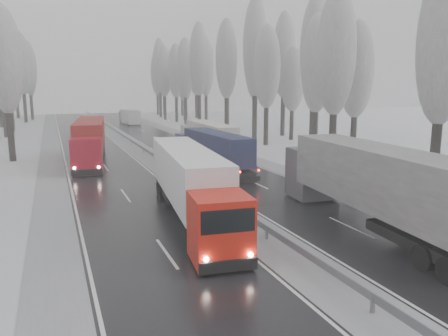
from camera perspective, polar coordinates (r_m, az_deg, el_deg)
carriageway_right at (r=40.75m, az=0.63°, el=-0.38°), size 7.50×200.00×0.03m
carriageway_left at (r=38.12m, az=-14.15°, el=-1.47°), size 7.50×200.00×0.03m
median_slush at (r=39.10m, az=-6.51°, el=-0.91°), size 3.00×200.00×0.04m
shoulder_right at (r=42.83m, az=6.78°, el=0.09°), size 2.40×200.00×0.04m
shoulder_left at (r=37.83m, az=-21.60°, el=-1.97°), size 2.40×200.00×0.04m
median_guardrail at (r=38.98m, az=-6.52°, el=-0.08°), size 0.12×200.00×0.76m
tree_16 at (r=33.84m, az=26.88°, el=14.43°), size 3.60×3.60×16.53m
tree_18 at (r=42.01m, az=14.43°, el=14.26°), size 3.60×3.60×16.58m
tree_19 at (r=48.44m, az=16.94°, el=12.08°), size 3.60×3.60×14.57m
tree_20 at (r=50.59m, az=12.08°, el=13.03°), size 3.60×3.60×15.71m
tree_21 at (r=55.26m, az=11.78°, el=14.74°), size 3.60×3.60×18.62m
tree_22 at (r=59.17m, az=5.63°, el=12.90°), size 3.60×3.60×15.86m
tree_23 at (r=65.66m, az=8.97°, el=11.30°), size 3.60×3.60×13.55m
tree_24 at (r=64.60m, az=4.13°, el=15.34°), size 3.60×3.60×20.49m
tree_25 at (r=71.27m, az=7.86°, el=14.27°), size 3.60×3.60×19.44m
tree_26 at (r=73.75m, az=0.32°, el=13.91°), size 3.60×3.60×18.78m
tree_27 at (r=80.25m, az=4.10°, el=13.08°), size 3.60×3.60×17.62m
tree_28 at (r=83.38m, az=-3.30°, el=13.87°), size 3.60×3.60×19.62m
tree_29 at (r=89.63m, az=0.48°, el=13.03°), size 3.60×3.60×18.11m
tree_30 at (r=92.68m, az=-5.10°, el=12.81°), size 3.60×3.60×17.86m
tree_31 at (r=98.32m, az=-2.40°, el=12.97°), size 3.60×3.60×18.58m
tree_32 at (r=99.90m, az=-6.32°, el=12.42°), size 3.60×3.60×17.33m
tree_33 at (r=104.56m, az=-5.20°, el=11.30°), size 3.60×3.60×14.33m
tree_34 at (r=106.55m, az=-7.83°, el=12.37°), size 3.60×3.60×17.63m
tree_35 at (r=112.94m, az=-3.69°, el=12.53°), size 3.60×3.60×18.25m
tree_36 at (r=116.48m, az=-8.40°, el=13.00°), size 3.60×3.60×20.23m
tree_37 at (r=122.04m, az=-5.55°, el=11.79°), size 3.60×3.60×16.37m
tree_38 at (r=127.09m, az=-8.75°, el=12.12°), size 3.60×3.60×17.97m
tree_39 at (r=131.61m, az=-7.91°, el=11.59°), size 3.60×3.60×16.19m
tree_62 at (r=51.00m, az=-26.78°, el=12.38°), size 3.60×3.60×16.04m
tree_68 at (r=76.51m, az=-27.18°, el=11.64°), size 3.60×3.60×16.65m
tree_70 at (r=86.54m, az=-26.41°, el=11.63°), size 3.60×3.60×17.09m
tree_74 at (r=106.62m, az=-24.94°, el=12.21°), size 3.60×3.60×19.68m
tree_76 at (r=115.92m, az=-24.15°, el=11.70°), size 3.60×3.60×18.55m
tree_77 at (r=120.17m, az=-26.69°, el=10.14°), size 3.60×3.60×14.32m
tree_78 at (r=122.69m, az=-25.72°, el=11.76°), size 3.60×3.60×19.55m
tree_79 at (r=126.83m, az=-26.81°, el=10.88°), size 3.60×3.60×17.07m
truck_grey_tarp at (r=25.16m, az=18.55°, el=-1.58°), size 4.47×18.04×4.59m
truck_blue_box at (r=41.27m, az=-1.61°, el=2.70°), size 2.85×14.16×3.61m
truck_cream_box at (r=50.41m, az=-2.19°, el=4.21°), size 2.67×14.69×3.75m
box_truck_distant at (r=94.77m, az=-12.26°, el=6.55°), size 3.35×8.56×3.12m
truck_red_white at (r=25.34m, az=-4.40°, el=-1.64°), size 4.21×16.11×4.10m
truck_red_red at (r=47.14m, az=-17.11°, el=3.73°), size 4.77×17.04×4.33m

